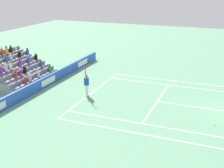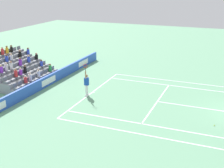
% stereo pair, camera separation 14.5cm
% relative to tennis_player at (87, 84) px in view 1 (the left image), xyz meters
% --- Properties ---
extents(line_baseline, '(10.97, 0.10, 0.01)m').
position_rel_tennis_player_xyz_m(line_baseline, '(-0.89, 0.07, -0.99)').
color(line_baseline, white).
rests_on(line_baseline, ground).
extents(line_service, '(8.23, 0.10, 0.01)m').
position_rel_tennis_player_xyz_m(line_service, '(-0.89, 5.56, -0.99)').
color(line_service, white).
rests_on(line_service, ground).
extents(line_centre_service, '(0.10, 6.40, 0.01)m').
position_rel_tennis_player_xyz_m(line_centre_service, '(-0.89, 8.76, -0.99)').
color(line_centre_service, white).
rests_on(line_centre_service, ground).
extents(line_singles_sideline_left, '(0.10, 11.89, 0.01)m').
position_rel_tennis_player_xyz_m(line_singles_sideline_left, '(3.22, 6.02, -0.99)').
color(line_singles_sideline_left, white).
rests_on(line_singles_sideline_left, ground).
extents(line_singles_sideline_right, '(0.10, 11.89, 0.01)m').
position_rel_tennis_player_xyz_m(line_singles_sideline_right, '(-5.01, 6.02, -0.99)').
color(line_singles_sideline_right, white).
rests_on(line_singles_sideline_right, ground).
extents(line_doubles_sideline_left, '(0.10, 11.89, 0.01)m').
position_rel_tennis_player_xyz_m(line_doubles_sideline_left, '(4.59, 6.02, -0.99)').
color(line_doubles_sideline_left, white).
rests_on(line_doubles_sideline_left, ground).
extents(line_doubles_sideline_right, '(0.10, 11.89, 0.01)m').
position_rel_tennis_player_xyz_m(line_doubles_sideline_right, '(-6.38, 6.02, -0.99)').
color(line_doubles_sideline_right, white).
rests_on(line_doubles_sideline_right, ground).
extents(line_centre_mark, '(0.10, 0.20, 0.01)m').
position_rel_tennis_player_xyz_m(line_centre_mark, '(-0.89, 0.17, -0.99)').
color(line_centre_mark, white).
rests_on(line_centre_mark, ground).
extents(sponsor_barrier, '(19.76, 0.22, 0.92)m').
position_rel_tennis_player_xyz_m(sponsor_barrier, '(-0.89, -4.25, -0.53)').
color(sponsor_barrier, blue).
rests_on(sponsor_barrier, ground).
extents(tennis_player, '(0.53, 0.40, 2.85)m').
position_rel_tennis_player_xyz_m(tennis_player, '(0.00, 0.00, 0.00)').
color(tennis_player, white).
rests_on(tennis_player, ground).
extents(stadium_stand, '(6.20, 4.75, 3.01)m').
position_rel_tennis_player_xyz_m(stadium_stand, '(-0.89, -7.81, -0.16)').
color(stadium_stand, gray).
rests_on(stadium_stand, ground).
extents(loose_tennis_ball, '(0.07, 0.07, 0.07)m').
position_rel_tennis_player_xyz_m(loose_tennis_ball, '(1.76, 9.94, -0.96)').
color(loose_tennis_ball, '#D1E533').
rests_on(loose_tennis_ball, ground).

